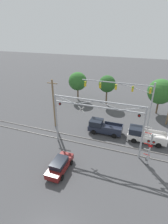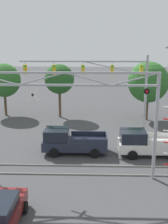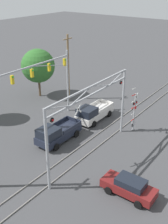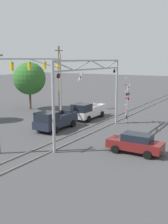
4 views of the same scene
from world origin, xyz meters
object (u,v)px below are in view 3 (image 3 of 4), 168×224
at_px(pickup_truck_lead, 56,133).
at_px(sedan_waiting, 129,187).
at_px(crossing_gantry, 91,109).
at_px(traffic_signal_span, 49,75).
at_px(background_tree_far_left_verge, 38,66).
at_px(utility_pole_right, 68,67).
at_px(pickup_truck_following, 93,113).
at_px(crossing_signal_mast, 134,113).

height_order(pickup_truck_lead, sedan_waiting, pickup_truck_lead).
height_order(crossing_gantry, pickup_truck_lead, crossing_gantry).
distance_m(traffic_signal_span, background_tree_far_left_verge, 8.21).
xyz_separation_m(crossing_gantry, utility_pole_right, (9.79, 10.69, -0.27)).
bearing_deg(background_tree_far_left_verge, traffic_signal_span, -126.16).
bearing_deg(traffic_signal_span, pickup_truck_following, -55.26).
relative_size(traffic_signal_span, sedan_waiting, 2.72).
bearing_deg(sedan_waiting, utility_pole_right, 52.43).
relative_size(crossing_gantry, utility_pole_right, 1.33).
height_order(pickup_truck_lead, pickup_truck_following, same).
distance_m(crossing_signal_mast, pickup_truck_lead, 8.80).
bearing_deg(crossing_gantry, pickup_truck_lead, 90.29).
distance_m(crossing_gantry, sedan_waiting, 7.44).
relative_size(crossing_signal_mast, pickup_truck_following, 0.96).
height_order(crossing_signal_mast, background_tree_far_left_verge, background_tree_far_left_verge).
relative_size(traffic_signal_span, background_tree_far_left_verge, 1.71).
distance_m(pickup_truck_following, background_tree_far_left_verge, 11.45).
relative_size(crossing_gantry, pickup_truck_following, 2.19).
distance_m(pickup_truck_following, sedan_waiting, 13.19).
xyz_separation_m(crossing_signal_mast, background_tree_far_left_verge, (1.29, 15.78, 2.35)).
bearing_deg(pickup_truck_lead, pickup_truck_following, -2.32).
relative_size(sedan_waiting, background_tree_far_left_verge, 0.63).
bearing_deg(utility_pole_right, pickup_truck_following, -118.14).
relative_size(crossing_gantry, background_tree_far_left_verge, 1.75).
bearing_deg(crossing_gantry, sedan_waiting, -115.97).
bearing_deg(sedan_waiting, crossing_gantry, 64.03).
relative_size(crossing_signal_mast, utility_pole_right, 0.58).
bearing_deg(crossing_gantry, pickup_truck_following, 33.25).
bearing_deg(background_tree_far_left_verge, crossing_gantry, -118.88).
relative_size(traffic_signal_span, pickup_truck_lead, 2.22).
relative_size(pickup_truck_lead, sedan_waiting, 1.22).
distance_m(sedan_waiting, background_tree_far_left_verge, 23.42).
bearing_deg(sedan_waiting, crossing_signal_mast, 25.68).
bearing_deg(pickup_truck_following, crossing_signal_mast, -82.96).
xyz_separation_m(traffic_signal_span, utility_pole_right, (6.41, 2.42, -0.97)).
relative_size(pickup_truck_lead, background_tree_far_left_verge, 0.77).
distance_m(crossing_signal_mast, traffic_signal_span, 10.46).
bearing_deg(utility_pole_right, pickup_truck_lead, -147.20).
distance_m(crossing_gantry, pickup_truck_following, 8.48).
bearing_deg(utility_pole_right, crossing_gantry, -132.48).
distance_m(pickup_truck_lead, background_tree_far_left_verge, 13.76).
bearing_deg(crossing_gantry, traffic_signal_span, 67.75).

